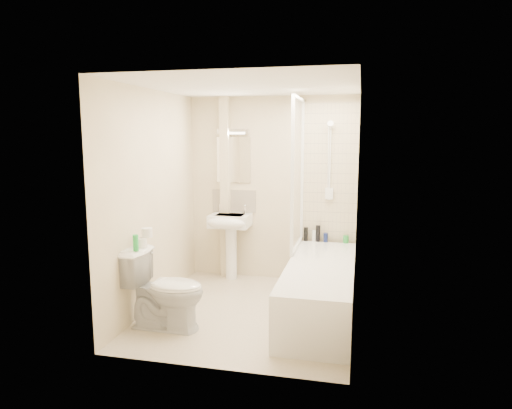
# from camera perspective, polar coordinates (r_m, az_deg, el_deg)

# --- Properties ---
(floor) EXTENTS (2.50, 2.50, 0.00)m
(floor) POSITION_cam_1_polar(r_m,az_deg,el_deg) (5.11, -0.80, -13.26)
(floor) COLOR beige
(floor) RESTS_ON ground
(wall_back) EXTENTS (2.20, 0.02, 2.40)m
(wall_back) POSITION_cam_1_polar(r_m,az_deg,el_deg) (6.00, 2.00, 1.92)
(wall_back) COLOR beige
(wall_back) RESTS_ON ground
(wall_left) EXTENTS (0.02, 2.50, 2.40)m
(wall_left) POSITION_cam_1_polar(r_m,az_deg,el_deg) (5.16, -12.78, 0.57)
(wall_left) COLOR beige
(wall_left) RESTS_ON ground
(wall_right) EXTENTS (0.02, 2.50, 2.40)m
(wall_right) POSITION_cam_1_polar(r_m,az_deg,el_deg) (4.66, 12.44, -0.30)
(wall_right) COLOR beige
(wall_right) RESTS_ON ground
(ceiling) EXTENTS (2.20, 2.50, 0.02)m
(ceiling) POSITION_cam_1_polar(r_m,az_deg,el_deg) (4.76, -0.86, 14.59)
(ceiling) COLOR white
(ceiling) RESTS_ON wall_back
(tile_back) EXTENTS (0.70, 0.01, 1.75)m
(tile_back) POSITION_cam_1_polar(r_m,az_deg,el_deg) (5.87, 9.22, 3.86)
(tile_back) COLOR beige
(tile_back) RESTS_ON wall_back
(tile_right) EXTENTS (0.01, 2.10, 1.75)m
(tile_right) POSITION_cam_1_polar(r_m,az_deg,el_deg) (4.73, 12.40, 2.60)
(tile_right) COLOR beige
(tile_right) RESTS_ON wall_right
(pipe_boxing) EXTENTS (0.12, 0.12, 2.40)m
(pipe_boxing) POSITION_cam_1_polar(r_m,az_deg,el_deg) (6.09, -3.84, 2.00)
(pipe_boxing) COLOR beige
(pipe_boxing) RESTS_ON ground
(splashback) EXTENTS (0.60, 0.02, 0.30)m
(splashback) POSITION_cam_1_polar(r_m,az_deg,el_deg) (6.13, -2.76, 0.46)
(splashback) COLOR beige
(splashback) RESTS_ON wall_back
(mirror) EXTENTS (0.46, 0.01, 0.60)m
(mirror) POSITION_cam_1_polar(r_m,az_deg,el_deg) (6.07, -2.81, 5.59)
(mirror) COLOR white
(mirror) RESTS_ON wall_back
(strip_light) EXTENTS (0.42, 0.07, 0.07)m
(strip_light) POSITION_cam_1_polar(r_m,az_deg,el_deg) (6.04, -2.89, 9.09)
(strip_light) COLOR silver
(strip_light) RESTS_ON wall_back
(bathtub) EXTENTS (0.70, 2.10, 0.55)m
(bathtub) POSITION_cam_1_polar(r_m,az_deg,el_deg) (4.99, 8.02, -10.34)
(bathtub) COLOR white
(bathtub) RESTS_ON ground
(shower_screen) EXTENTS (0.04, 0.92, 1.80)m
(shower_screen) POSITION_cam_1_polar(r_m,az_deg,el_deg) (5.47, 5.25, 3.84)
(shower_screen) COLOR white
(shower_screen) RESTS_ON bathtub
(shower_fixture) EXTENTS (0.10, 0.16, 0.99)m
(shower_fixture) POSITION_cam_1_polar(r_m,az_deg,el_deg) (5.82, 9.20, 5.01)
(shower_fixture) COLOR white
(shower_fixture) RESTS_ON wall_back
(pedestal_sink) EXTENTS (0.52, 0.48, 1.00)m
(pedestal_sink) POSITION_cam_1_polar(r_m,az_deg,el_deg) (5.97, -3.33, -2.97)
(pedestal_sink) COLOR white
(pedestal_sink) RESTS_ON ground
(bottle_black_a) EXTENTS (0.05, 0.05, 0.18)m
(bottle_black_a) POSITION_cam_1_polar(r_m,az_deg,el_deg) (5.94, 6.25, -3.70)
(bottle_black_a) COLOR black
(bottle_black_a) RESTS_ON bathtub
(bottle_white_a) EXTENTS (0.05, 0.05, 0.14)m
(bottle_white_a) POSITION_cam_1_polar(r_m,az_deg,el_deg) (5.93, 7.27, -3.90)
(bottle_white_a) COLOR white
(bottle_white_a) RESTS_ON bathtub
(bottle_black_b) EXTENTS (0.06, 0.06, 0.21)m
(bottle_black_b) POSITION_cam_1_polar(r_m,az_deg,el_deg) (5.92, 7.75, -3.61)
(bottle_black_b) COLOR black
(bottle_black_b) RESTS_ON bathtub
(bottle_blue) EXTENTS (0.06, 0.06, 0.12)m
(bottle_blue) POSITION_cam_1_polar(r_m,az_deg,el_deg) (5.92, 8.70, -4.08)
(bottle_blue) COLOR navy
(bottle_blue) RESTS_ON bathtub
(bottle_green) EXTENTS (0.07, 0.07, 0.10)m
(bottle_green) POSITION_cam_1_polar(r_m,az_deg,el_deg) (5.91, 11.17, -4.28)
(bottle_green) COLOR green
(bottle_green) RESTS_ON bathtub
(toilet) EXTENTS (0.48, 0.80, 0.80)m
(toilet) POSITION_cam_1_polar(r_m,az_deg,el_deg) (4.68, -11.27, -10.33)
(toilet) COLOR white
(toilet) RESTS_ON ground
(toilet_roll_lower) EXTENTS (0.12, 0.12, 0.09)m
(toilet_roll_lower) POSITION_cam_1_polar(r_m,az_deg,el_deg) (4.72, -14.18, -4.64)
(toilet_roll_lower) COLOR white
(toilet_roll_lower) RESTS_ON toilet
(toilet_roll_upper) EXTENTS (0.11, 0.11, 0.09)m
(toilet_roll_upper) POSITION_cam_1_polar(r_m,az_deg,el_deg) (4.73, -13.46, -3.44)
(toilet_roll_upper) COLOR white
(toilet_roll_upper) RESTS_ON toilet_roll_lower
(green_bottle) EXTENTS (0.05, 0.05, 0.16)m
(green_bottle) POSITION_cam_1_polar(r_m,az_deg,el_deg) (4.57, -14.81, -4.66)
(green_bottle) COLOR green
(green_bottle) RESTS_ON toilet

